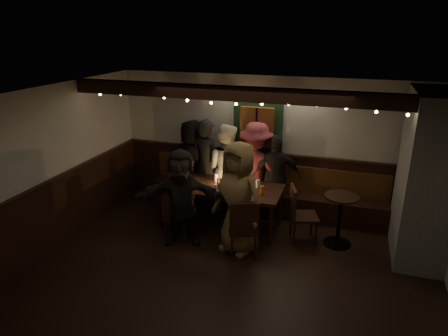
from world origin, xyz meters
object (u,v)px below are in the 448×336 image
(chair_near_left, at_px, (175,214))
(person_d, at_px, (256,169))
(high_top, at_px, (340,214))
(person_a, at_px, (193,163))
(chair_end, at_px, (299,211))
(person_f, at_px, (181,197))
(person_b, at_px, (206,165))
(dining_table, at_px, (220,190))
(person_c, at_px, (226,168))
(person_e, at_px, (276,177))
(chair_near_right, at_px, (243,226))
(person_g, at_px, (238,198))

(chair_near_left, distance_m, person_d, 1.85)
(high_top, distance_m, person_a, 3.04)
(chair_end, relative_size, person_d, 0.54)
(person_f, bearing_deg, high_top, -1.84)
(chair_end, relative_size, person_b, 0.54)
(dining_table, bearing_deg, person_c, 100.33)
(chair_end, bearing_deg, person_a, 158.88)
(person_c, xyz_separation_m, person_e, (0.97, 0.03, -0.07))
(chair_near_right, xyz_separation_m, person_e, (0.17, 1.63, 0.24))
(high_top, bearing_deg, person_g, -155.79)
(person_b, xyz_separation_m, person_c, (0.38, 0.05, -0.04))
(chair_near_right, relative_size, person_c, 0.57)
(chair_near_right, bearing_deg, high_top, 33.07)
(chair_near_right, bearing_deg, chair_end, 48.25)
(person_a, xyz_separation_m, person_b, (0.35, -0.13, 0.04))
(high_top, relative_size, person_g, 0.48)
(person_g, bearing_deg, person_c, 136.80)
(chair_end, bearing_deg, high_top, 7.49)
(person_b, height_order, person_e, person_b)
(chair_near_right, distance_m, person_b, 1.99)
(person_c, relative_size, person_f, 1.07)
(dining_table, distance_m, person_b, 0.84)
(chair_near_right, bearing_deg, person_f, 171.36)
(dining_table, xyz_separation_m, person_a, (-0.85, 0.78, 0.16))
(person_a, bearing_deg, person_e, -176.22)
(person_d, relative_size, person_g, 0.98)
(person_e, xyz_separation_m, person_f, (-1.27, -1.47, 0.02))
(person_e, bearing_deg, high_top, 129.48)
(person_c, bearing_deg, high_top, 168.41)
(person_a, relative_size, person_g, 0.95)
(chair_near_right, distance_m, person_g, 0.44)
(chair_near_left, relative_size, person_g, 0.47)
(high_top, height_order, person_e, person_e)
(person_e, distance_m, person_f, 1.94)
(person_b, bearing_deg, person_a, -1.44)
(person_c, relative_size, person_d, 0.97)
(dining_table, xyz_separation_m, person_e, (0.85, 0.73, 0.09))
(chair_end, xyz_separation_m, person_d, (-0.96, 0.86, 0.35))
(person_a, height_order, person_e, person_a)
(person_f, bearing_deg, person_a, 87.62)
(dining_table, bearing_deg, high_top, -0.20)
(high_top, distance_m, person_d, 1.83)
(chair_near_right, bearing_deg, person_a, 132.23)
(person_b, relative_size, person_c, 1.04)
(chair_near_right, distance_m, high_top, 1.65)
(person_d, bearing_deg, chair_near_left, 63.79)
(chair_end, distance_m, person_e, 1.02)
(chair_near_right, xyz_separation_m, person_f, (-1.10, 0.17, 0.26))
(chair_end, relative_size, person_a, 0.56)
(person_c, bearing_deg, person_e, -172.00)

